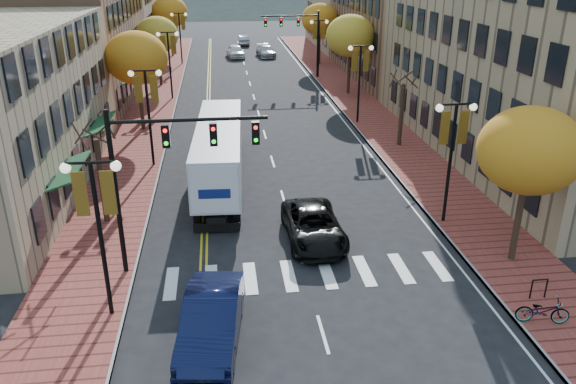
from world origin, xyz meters
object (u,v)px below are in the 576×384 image
object	(u,v)px
bicycle	(543,311)
black_suv	(314,226)
semi_truck	(220,146)
navy_sedan	(211,320)

from	to	relation	value
bicycle	black_suv	bearing A→B (deg)	55.92
semi_truck	bicycle	bearing A→B (deg)	-51.78
semi_truck	bicycle	world-z (taller)	semi_truck
navy_sedan	bicycle	size ratio (longest dim) A/B	2.83
semi_truck	black_suv	size ratio (longest dim) A/B	2.74
semi_truck	black_suv	bearing A→B (deg)	-60.28
black_suv	bicycle	xyz separation A→B (m)	(6.98, -7.47, -0.11)
navy_sedan	bicycle	bearing A→B (deg)	4.29
black_suv	bicycle	size ratio (longest dim) A/B	2.91
semi_truck	black_suv	distance (m)	9.18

